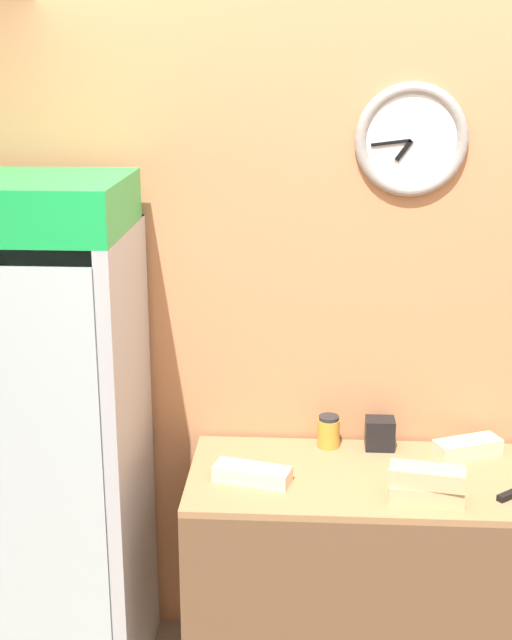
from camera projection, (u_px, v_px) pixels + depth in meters
name	position (u px, v px, depth m)	size (l,w,h in m)	color
wall_back	(382.00, 317.00, 3.39)	(5.20, 0.10, 2.70)	tan
prep_counter	(379.00, 581.00, 3.32)	(1.40, 0.61, 0.87)	brown
beverage_cooler	(38.00, 418.00, 3.24)	(0.74, 0.64, 1.93)	#B2B7BC
sandwich_stack_bottom	(426.00, 493.00, 3.00)	(0.26, 0.12, 0.06)	tan
sandwich_stack_middle	(427.00, 476.00, 2.98)	(0.26, 0.14, 0.06)	tan
sandwich_flat_left	(467.00, 448.00, 3.34)	(0.27, 0.19, 0.06)	beige
sandwich_flat_right	(252.00, 474.00, 3.14)	(0.29, 0.16, 0.06)	beige
condiment_jar	(329.00, 432.00, 3.41)	(0.08, 0.08, 0.13)	gold
napkin_dispenser	(380.00, 434.00, 3.39)	(0.11, 0.09, 0.12)	black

